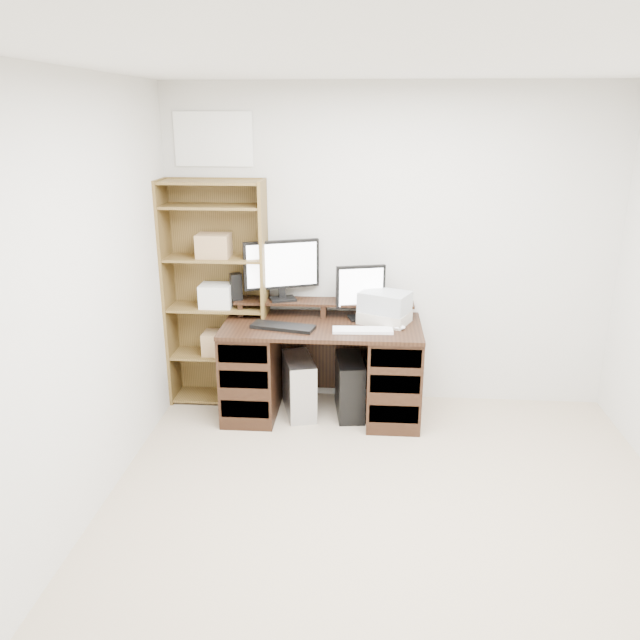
# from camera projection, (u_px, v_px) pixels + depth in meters

# --- Properties ---
(room) EXTENTS (3.54, 4.04, 2.54)m
(room) POSITION_uv_depth(u_px,v_px,m) (401.00, 337.00, 2.98)
(room) COLOR tan
(room) RESTS_ON ground
(desk) EXTENTS (1.50, 0.70, 0.75)m
(desk) POSITION_uv_depth(u_px,v_px,m) (322.00, 368.00, 4.84)
(desk) COLOR black
(desk) RESTS_ON ground
(riser_shelf) EXTENTS (1.40, 0.22, 0.12)m
(riser_shelf) POSITION_uv_depth(u_px,v_px,m) (324.00, 304.00, 4.89)
(riser_shelf) COLOR black
(riser_shelf) RESTS_ON desk
(monitor_wide) EXTENTS (0.57, 0.25, 0.47)m
(monitor_wide) POSITION_uv_depth(u_px,v_px,m) (282.00, 267.00, 4.84)
(monitor_wide) COLOR black
(monitor_wide) RESTS_ON riser_shelf
(monitor_small) EXTENTS (0.38, 0.18, 0.42)m
(monitor_small) POSITION_uv_depth(u_px,v_px,m) (361.00, 290.00, 4.78)
(monitor_small) COLOR black
(monitor_small) RESTS_ON desk
(speaker) EXTENTS (0.11, 0.11, 0.21)m
(speaker) POSITION_uv_depth(u_px,v_px,m) (236.00, 287.00, 4.89)
(speaker) COLOR black
(speaker) RESTS_ON riser_shelf
(keyboard_black) EXTENTS (0.49, 0.26, 0.03)m
(keyboard_black) POSITION_uv_depth(u_px,v_px,m) (283.00, 327.00, 4.62)
(keyboard_black) COLOR black
(keyboard_black) RESTS_ON desk
(keyboard_white) EXTENTS (0.45, 0.15, 0.02)m
(keyboard_white) POSITION_uv_depth(u_px,v_px,m) (363.00, 330.00, 4.55)
(keyboard_white) COLOR white
(keyboard_white) RESTS_ON desk
(mouse) EXTENTS (0.10, 0.07, 0.04)m
(mouse) POSITION_uv_depth(u_px,v_px,m) (399.00, 327.00, 4.59)
(mouse) COLOR white
(mouse) RESTS_ON desk
(printer) EXTENTS (0.43, 0.38, 0.09)m
(printer) POSITION_uv_depth(u_px,v_px,m) (384.00, 317.00, 4.74)
(printer) COLOR #B5AD9E
(printer) RESTS_ON desk
(basket) EXTENTS (0.43, 0.38, 0.15)m
(basket) POSITION_uv_depth(u_px,v_px,m) (385.00, 302.00, 4.70)
(basket) COLOR #A3AAAE
(basket) RESTS_ON printer
(tower_silver) EXTENTS (0.32, 0.50, 0.46)m
(tower_silver) POSITION_uv_depth(u_px,v_px,m) (299.00, 386.00, 4.90)
(tower_silver) COLOR #ADAFB4
(tower_silver) RESTS_ON ground
(tower_black) EXTENTS (0.25, 0.48, 0.46)m
(tower_black) POSITION_uv_depth(u_px,v_px,m) (350.00, 386.00, 4.89)
(tower_black) COLOR black
(tower_black) RESTS_ON ground
(bookshelf) EXTENTS (0.80, 0.30, 1.80)m
(bookshelf) POSITION_uv_depth(u_px,v_px,m) (217.00, 292.00, 4.94)
(bookshelf) COLOR brown
(bookshelf) RESTS_ON ground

